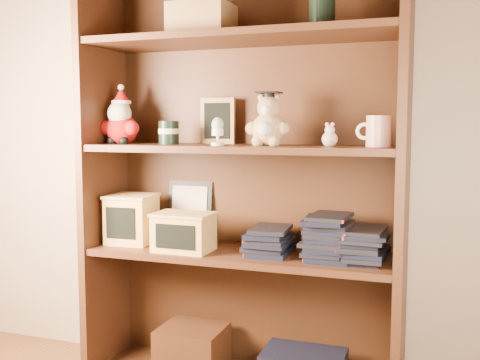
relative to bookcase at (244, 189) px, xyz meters
The scene contains 16 objects.
bookcase is the anchor object (origin of this frame).
shelf_lower 0.25m from the bookcase, 87.06° to the right, with size 1.14×0.33×0.02m.
shelf_upper 0.17m from the bookcase, 87.06° to the right, with size 1.14×0.33×0.02m.
santa_plush 0.56m from the bookcase, behind, with size 0.17×0.12×0.24m.
teachers_tin 0.37m from the bookcase, behind, with size 0.08×0.08×0.09m.
chalkboard_plaque 0.30m from the bookcase, 153.86° to the left, with size 0.14×0.07×0.18m.
egg_cup 0.26m from the bookcase, 114.29° to the right, with size 0.05×0.05×0.10m.
grad_teddy_bear 0.28m from the bookcase, 26.50° to the right, with size 0.16×0.14×0.20m.
pink_figurine 0.40m from the bookcase, ahead, with size 0.05×0.05×0.09m.
teacher_mug 0.55m from the bookcase, ahead, with size 0.12×0.08×0.11m.
certificate_frame 0.30m from the bookcase, 161.76° to the left, with size 0.19×0.05×0.24m.
treats_box 0.48m from the bookcase, behind, with size 0.19×0.19×0.20m.
pencils_box 0.28m from the bookcase, 149.70° to the right, with size 0.22×0.16×0.15m.
book_stack_left 0.22m from the bookcase, 23.66° to the right, with size 0.14×0.20×0.10m.
book_stack_mid 0.37m from the bookcase, ahead, with size 0.14×0.20×0.16m.
book_stack_right 0.49m from the bookcase, ahead, with size 0.14×0.20×0.13m.
Camera 1 is at (0.59, -0.66, 1.03)m, focal length 42.00 mm.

